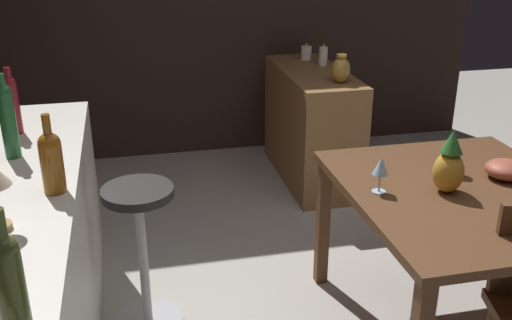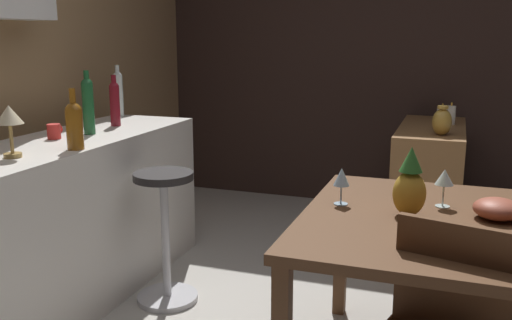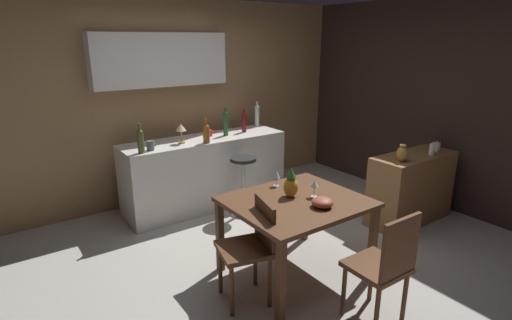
{
  "view_description": "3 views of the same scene",
  "coord_description": "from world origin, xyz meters",
  "px_view_note": "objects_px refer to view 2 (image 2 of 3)",
  "views": [
    {
      "loc": [
        -2.11,
        1.0,
        1.83
      ],
      "look_at": [
        0.42,
        0.43,
        0.75
      ],
      "focal_mm": 41.38,
      "sensor_mm": 36.0,
      "label": 1
    },
    {
      "loc": [
        -2.3,
        -0.45,
        1.44
      ],
      "look_at": [
        0.45,
        0.53,
        0.8
      ],
      "focal_mm": 39.6,
      "sensor_mm": 36.0,
      "label": 2
    },
    {
      "loc": [
        -2.23,
        -2.82,
        2.1
      ],
      "look_at": [
        0.17,
        0.58,
        0.82
      ],
      "focal_mm": 27.85,
      "sensor_mm": 36.0,
      "label": 3
    }
  ],
  "objects_px": {
    "wine_glass_left": "(444,178)",
    "pillar_candle_tall": "(442,113)",
    "counter_lamp": "(9,119)",
    "pillar_candle_short": "(451,115)",
    "vase_brass": "(442,122)",
    "bar_stool": "(165,233)",
    "pineapple_centerpiece": "(410,186)",
    "wine_bottle_amber": "(74,123)",
    "fruit_bowl": "(497,209)",
    "wine_bottle_clear": "(118,92)",
    "cup_red": "(54,131)",
    "dining_table": "(429,239)",
    "sideboard_cabinet": "(429,183)",
    "wine_glass_right": "(342,178)",
    "wine_bottle_ruby": "(115,102)",
    "wine_bottle_green": "(88,104)"
  },
  "relations": [
    {
      "from": "wine_glass_left",
      "to": "pillar_candle_tall",
      "type": "relative_size",
      "value": 1.27
    },
    {
      "from": "vase_brass",
      "to": "bar_stool",
      "type": "bearing_deg",
      "value": 130.59
    },
    {
      "from": "dining_table",
      "to": "sideboard_cabinet",
      "type": "relative_size",
      "value": 1.05
    },
    {
      "from": "wine_glass_left",
      "to": "counter_lamp",
      "type": "xyz_separation_m",
      "value": [
        -0.41,
        1.86,
        0.21
      ]
    },
    {
      "from": "dining_table",
      "to": "wine_glass_right",
      "type": "height_order",
      "value": "wine_glass_right"
    },
    {
      "from": "wine_bottle_amber",
      "to": "pillar_candle_tall",
      "type": "distance_m",
      "value": 2.74
    },
    {
      "from": "wine_bottle_ruby",
      "to": "wine_bottle_green",
      "type": "relative_size",
      "value": 0.87
    },
    {
      "from": "wine_bottle_amber",
      "to": "counter_lamp",
      "type": "relative_size",
      "value": 1.25
    },
    {
      "from": "wine_glass_left",
      "to": "wine_bottle_green",
      "type": "xyz_separation_m",
      "value": [
        0.23,
        1.91,
        0.21
      ]
    },
    {
      "from": "fruit_bowl",
      "to": "vase_brass",
      "type": "distance_m",
      "value": 1.46
    },
    {
      "from": "bar_stool",
      "to": "wine_bottle_clear",
      "type": "relative_size",
      "value": 2.1
    },
    {
      "from": "sideboard_cabinet",
      "to": "counter_lamp",
      "type": "height_order",
      "value": "counter_lamp"
    },
    {
      "from": "wine_bottle_clear",
      "to": "counter_lamp",
      "type": "bearing_deg",
      "value": -167.79
    },
    {
      "from": "wine_bottle_green",
      "to": "wine_glass_left",
      "type": "bearing_deg",
      "value": -97.0
    },
    {
      "from": "sideboard_cabinet",
      "to": "wine_glass_right",
      "type": "height_order",
      "value": "wine_glass_right"
    },
    {
      "from": "wine_bottle_ruby",
      "to": "counter_lamp",
      "type": "height_order",
      "value": "wine_bottle_ruby"
    },
    {
      "from": "pineapple_centerpiece",
      "to": "wine_bottle_clear",
      "type": "xyz_separation_m",
      "value": [
        1.06,
        2.01,
        0.21
      ]
    },
    {
      "from": "pillar_candle_tall",
      "to": "wine_glass_right",
      "type": "bearing_deg",
      "value": 171.05
    },
    {
      "from": "counter_lamp",
      "to": "pillar_candle_short",
      "type": "bearing_deg",
      "value": -39.6
    },
    {
      "from": "wine_glass_right",
      "to": "wine_bottle_green",
      "type": "xyz_separation_m",
      "value": [
        0.34,
        1.5,
        0.22
      ]
    },
    {
      "from": "cup_red",
      "to": "dining_table",
      "type": "bearing_deg",
      "value": -96.4
    },
    {
      "from": "sideboard_cabinet",
      "to": "wine_glass_right",
      "type": "bearing_deg",
      "value": 170.95
    },
    {
      "from": "pillar_candle_short",
      "to": "vase_brass",
      "type": "bearing_deg",
      "value": 174.53
    },
    {
      "from": "wine_bottle_clear",
      "to": "wine_glass_right",
      "type": "bearing_deg",
      "value": -120.04
    },
    {
      "from": "sideboard_cabinet",
      "to": "pillar_candle_short",
      "type": "relative_size",
      "value": 6.92
    },
    {
      "from": "pineapple_centerpiece",
      "to": "wine_bottle_amber",
      "type": "xyz_separation_m",
      "value": [
        0.01,
        1.58,
        0.17
      ]
    },
    {
      "from": "wine_bottle_ruby",
      "to": "pillar_candle_short",
      "type": "height_order",
      "value": "wine_bottle_ruby"
    },
    {
      "from": "pineapple_centerpiece",
      "to": "wine_bottle_amber",
      "type": "height_order",
      "value": "wine_bottle_amber"
    },
    {
      "from": "wine_bottle_ruby",
      "to": "pillar_candle_tall",
      "type": "relative_size",
      "value": 2.43
    },
    {
      "from": "dining_table",
      "to": "wine_bottle_amber",
      "type": "distance_m",
      "value": 1.71
    },
    {
      "from": "bar_stool",
      "to": "pineapple_centerpiece",
      "type": "bearing_deg",
      "value": -104.73
    },
    {
      "from": "sideboard_cabinet",
      "to": "dining_table",
      "type": "bearing_deg",
      "value": -177.39
    },
    {
      "from": "wine_bottle_clear",
      "to": "bar_stool",
      "type": "bearing_deg",
      "value": -134.83
    },
    {
      "from": "wine_bottle_clear",
      "to": "pillar_candle_short",
      "type": "height_order",
      "value": "wine_bottle_clear"
    },
    {
      "from": "wine_glass_left",
      "to": "pillar_candle_tall",
      "type": "bearing_deg",
      "value": 2.0
    },
    {
      "from": "wine_glass_left",
      "to": "counter_lamp",
      "type": "height_order",
      "value": "counter_lamp"
    },
    {
      "from": "fruit_bowl",
      "to": "wine_bottle_clear",
      "type": "distance_m",
      "value": 2.56
    },
    {
      "from": "fruit_bowl",
      "to": "wine_bottle_clear",
      "type": "relative_size",
      "value": 0.53
    },
    {
      "from": "dining_table",
      "to": "wine_bottle_amber",
      "type": "relative_size",
      "value": 3.87
    },
    {
      "from": "fruit_bowl",
      "to": "bar_stool",
      "type": "bearing_deg",
      "value": 80.58
    },
    {
      "from": "dining_table",
      "to": "counter_lamp",
      "type": "relative_size",
      "value": 4.83
    },
    {
      "from": "sideboard_cabinet",
      "to": "wine_bottle_amber",
      "type": "xyz_separation_m",
      "value": [
        -1.85,
        1.58,
        0.62
      ]
    },
    {
      "from": "cup_red",
      "to": "pillar_candle_short",
      "type": "xyz_separation_m",
      "value": [
        1.79,
        -1.99,
        -0.05
      ]
    },
    {
      "from": "fruit_bowl",
      "to": "cup_red",
      "type": "height_order",
      "value": "cup_red"
    },
    {
      "from": "wine_bottle_ruby",
      "to": "wine_bottle_green",
      "type": "bearing_deg",
      "value": -174.48
    },
    {
      "from": "pillar_candle_short",
      "to": "wine_bottle_clear",
      "type": "bearing_deg",
      "value": 113.7
    },
    {
      "from": "sideboard_cabinet",
      "to": "wine_glass_left",
      "type": "relative_size",
      "value": 6.8
    },
    {
      "from": "wine_bottle_ruby",
      "to": "fruit_bowl",
      "type": "bearing_deg",
      "value": -106.52
    },
    {
      "from": "sideboard_cabinet",
      "to": "wine_bottle_clear",
      "type": "height_order",
      "value": "wine_bottle_clear"
    },
    {
      "from": "pineapple_centerpiece",
      "to": "counter_lamp",
      "type": "distance_m",
      "value": 1.76
    }
  ]
}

